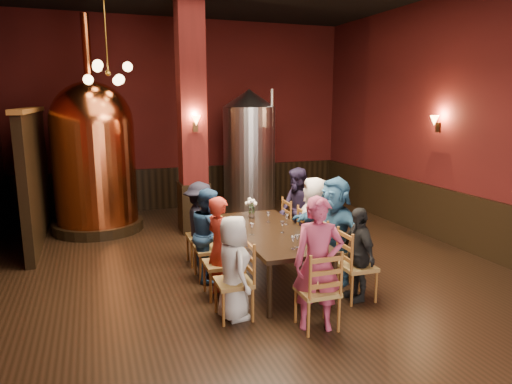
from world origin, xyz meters
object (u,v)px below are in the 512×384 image
object	(u,v)px
dining_table	(271,235)
rose_vase	(252,205)
copper_kettle	(94,155)
steel_vessel	(249,153)
person_1	(220,247)
person_0	(234,268)
person_2	(209,234)

from	to	relation	value
dining_table	rose_vase	distance (m)	0.84
copper_kettle	steel_vessel	size ratio (longest dim) A/B	1.48
dining_table	person_1	world-z (taller)	person_1
dining_table	steel_vessel	bearing A→B (deg)	76.95
person_0	steel_vessel	size ratio (longest dim) A/B	0.45
copper_kettle	rose_vase	distance (m)	3.74
person_1	steel_vessel	world-z (taller)	steel_vessel
copper_kettle	steel_vessel	bearing A→B (deg)	4.15
copper_kettle	dining_table	bearing A→B (deg)	-57.20
person_2	steel_vessel	size ratio (longest dim) A/B	0.48
person_2	rose_vase	world-z (taller)	person_2
rose_vase	copper_kettle	bearing A→B (deg)	129.11
person_0	person_1	xyz separation A→B (m)	(0.02, 0.67, 0.05)
dining_table	steel_vessel	distance (m)	4.09
steel_vessel	person_0	bearing A→B (deg)	-111.03
person_2	copper_kettle	world-z (taller)	copper_kettle
dining_table	person_1	bearing A→B (deg)	-158.78
person_2	rose_vase	xyz separation A→B (m)	(0.82, 0.44, 0.28)
copper_kettle	rose_vase	size ratio (longest dim) A/B	12.77
dining_table	person_1	size ratio (longest dim) A/B	1.75
person_2	copper_kettle	xyz separation A→B (m)	(-1.51, 3.31, 0.86)
person_0	person_2	world-z (taller)	person_2
person_1	rose_vase	xyz separation A→B (m)	(0.83, 1.10, 0.28)
steel_vessel	copper_kettle	bearing A→B (deg)	-175.85
steel_vessel	rose_vase	distance (m)	3.31
copper_kettle	person_0	bearing A→B (deg)	-72.27
rose_vase	person_1	bearing A→B (deg)	-127.11
copper_kettle	rose_vase	xyz separation A→B (m)	(2.33, -2.87, -0.57)
person_2	person_0	bearing A→B (deg)	-174.52
person_1	person_2	world-z (taller)	person_1
person_0	person_2	xyz separation A→B (m)	(0.03, 1.33, 0.04)
person_0	person_1	size ratio (longest dim) A/B	0.93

